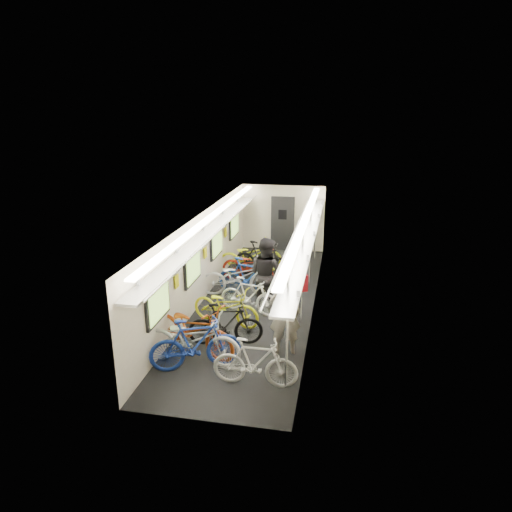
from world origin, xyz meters
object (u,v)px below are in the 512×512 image
at_px(bicycle_1, 196,344).
at_px(passenger_near, 285,313).
at_px(bicycle_0, 191,339).
at_px(passenger_mid, 266,274).
at_px(backpack, 302,283).

relative_size(bicycle_1, passenger_near, 1.01).
height_order(bicycle_1, passenger_near, passenger_near).
height_order(bicycle_0, bicycle_1, bicycle_1).
relative_size(bicycle_1, passenger_mid, 0.96).
bearing_deg(passenger_mid, passenger_near, 140.80).
relative_size(bicycle_0, passenger_mid, 1.08).
xyz_separation_m(passenger_near, backpack, (0.25, 0.86, 0.37)).
distance_m(passenger_near, passenger_mid, 2.30).
xyz_separation_m(bicycle_0, bicycle_1, (0.15, -0.19, 0.01)).
distance_m(passenger_near, backpack, 0.97).
bearing_deg(bicycle_0, passenger_mid, -16.86).
xyz_separation_m(bicycle_0, backpack, (2.05, 1.66, 0.73)).
bearing_deg(passenger_near, bicycle_1, 16.97).
distance_m(bicycle_1, passenger_mid, 3.29).
height_order(bicycle_1, backpack, backpack).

